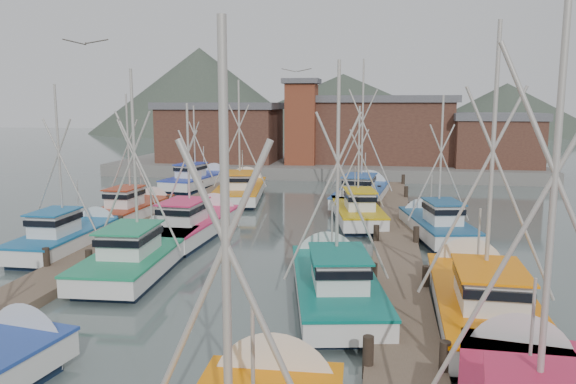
% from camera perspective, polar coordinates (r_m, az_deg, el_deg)
% --- Properties ---
extents(ground, '(260.00, 260.00, 0.00)m').
position_cam_1_polar(ground, '(25.30, -5.12, -7.94)').
color(ground, '#43514F').
rests_on(ground, ground).
extents(dock_left, '(2.30, 46.00, 1.50)m').
position_cam_1_polar(dock_left, '(31.30, -15.72, -4.53)').
color(dock_left, brown).
rests_on(dock_left, ground).
extents(dock_right, '(2.30, 46.00, 1.50)m').
position_cam_1_polar(dock_right, '(28.35, 10.93, -5.76)').
color(dock_right, brown).
rests_on(dock_right, ground).
extents(quay, '(44.00, 16.00, 1.20)m').
position_cam_1_polar(quay, '(61.08, 3.77, 2.67)').
color(quay, slate).
rests_on(quay, ground).
extents(shed_left, '(12.72, 8.48, 6.20)m').
position_cam_1_polar(shed_left, '(60.95, -6.79, 6.14)').
color(shed_left, brown).
rests_on(shed_left, quay).
extents(shed_center, '(14.84, 9.54, 6.90)m').
position_cam_1_polar(shed_center, '(60.44, 9.51, 6.38)').
color(shed_center, brown).
rests_on(shed_center, quay).
extents(shed_right, '(8.48, 6.36, 5.20)m').
position_cam_1_polar(shed_right, '(58.48, 20.36, 5.02)').
color(shed_right, brown).
rests_on(shed_right, quay).
extents(lookout_tower, '(3.60, 3.60, 8.50)m').
position_cam_1_polar(lookout_tower, '(57.01, 1.39, 7.22)').
color(lookout_tower, brown).
rests_on(lookout_tower, quay).
extents(distant_hills, '(175.00, 140.00, 42.00)m').
position_cam_1_polar(distant_hills, '(147.38, 2.31, 6.19)').
color(distant_hills, '#455042').
rests_on(distant_hills, ground).
extents(boat_4, '(3.88, 9.66, 9.63)m').
position_cam_1_polar(boat_4, '(26.22, -14.34, -6.03)').
color(boat_4, '#0F1D34').
rests_on(boat_4, ground).
extents(boat_5, '(4.52, 9.61, 9.65)m').
position_cam_1_polar(boat_5, '(21.51, 4.70, -9.13)').
color(boat_5, '#0F1D34').
rests_on(boat_5, ground).
extents(boat_6, '(3.59, 8.14, 8.89)m').
position_cam_1_polar(boat_6, '(30.58, -21.18, -4.22)').
color(boat_6, '#0F1D34').
rests_on(boat_6, ground).
extents(boat_7, '(4.39, 9.91, 10.83)m').
position_cam_1_polar(boat_7, '(20.85, 18.96, -10.18)').
color(boat_7, '#0F1D34').
rests_on(boat_7, ground).
extents(boat_8, '(3.37, 9.49, 8.18)m').
position_cam_1_polar(boat_8, '(31.83, -9.41, -3.22)').
color(boat_8, '#0F1D34').
rests_on(boat_8, ground).
extents(boat_9, '(3.96, 8.68, 7.86)m').
position_cam_1_polar(boat_9, '(35.27, 6.95, -1.97)').
color(boat_9, '#0F1D34').
rests_on(boat_9, ground).
extents(boat_10, '(3.47, 8.17, 8.55)m').
position_cam_1_polar(boat_10, '(37.10, -15.22, -1.67)').
color(boat_10, '#0F1D34').
rests_on(boat_10, ground).
extents(boat_11, '(4.04, 8.37, 8.41)m').
position_cam_1_polar(boat_11, '(32.18, 14.66, -3.26)').
color(boat_11, '#0F1D34').
rests_on(boat_11, ground).
extents(boat_12, '(4.63, 10.71, 10.04)m').
position_cam_1_polar(boat_12, '(43.82, -4.78, 0.24)').
color(boat_12, '#0F1D34').
rests_on(boat_12, ground).
extents(boat_13, '(4.53, 10.37, 11.40)m').
position_cam_1_polar(boat_13, '(42.36, 7.59, -0.11)').
color(boat_13, '#0F1D34').
rests_on(boat_13, ground).
extents(boat_14, '(4.02, 9.24, 7.90)m').
position_cam_1_polar(boat_14, '(50.03, -9.01, 1.25)').
color(boat_14, '#0F1D34').
rests_on(boat_14, ground).
extents(gull_near, '(1.52, 0.66, 0.24)m').
position_cam_1_polar(gull_near, '(20.29, -19.87, 14.09)').
color(gull_near, gray).
rests_on(gull_near, ground).
extents(gull_far, '(1.55, 0.62, 0.24)m').
position_cam_1_polar(gull_far, '(29.13, 0.87, 12.22)').
color(gull_far, gray).
rests_on(gull_far, ground).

